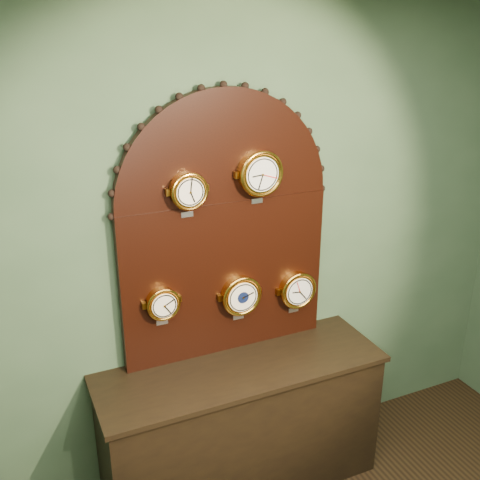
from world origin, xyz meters
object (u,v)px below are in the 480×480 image
arabic_clock (260,173)px  barometer (241,295)px  shop_counter (241,428)px  roman_clock (188,191)px  display_board (225,220)px  tide_clock (297,290)px  hygrometer (163,303)px

arabic_clock → barometer: bearing=179.9°
shop_counter → roman_clock: bearing=145.5°
display_board → barometer: size_ratio=5.31×
shop_counter → tide_clock: (0.43, 0.15, 0.75)m
display_board → barometer: (0.06, -0.07, -0.44)m
display_board → hygrometer: (-0.39, -0.07, -0.39)m
display_board → arabic_clock: display_board is taller
hygrometer → barometer: (0.45, -0.00, -0.05)m
tide_clock → arabic_clock: bearing=-179.9°
barometer → hygrometer: bearing=179.8°
tide_clock → barometer: bearing=-179.9°
roman_clock → barometer: size_ratio=0.86×
roman_clock → arabic_clock: (0.40, -0.00, 0.05)m
display_board → barometer: display_board is taller
roman_clock → arabic_clock: 0.40m
roman_clock → tide_clock: bearing=-0.1°
roman_clock → display_board: bearing=16.3°
hygrometer → tide_clock: hygrometer is taller
arabic_clock → hygrometer: 0.86m
roman_clock → barometer: roman_clock is taller
barometer → roman_clock: bearing=179.8°
shop_counter → arabic_clock: (0.18, 0.15, 1.48)m
hygrometer → barometer: 0.46m
roman_clock → tide_clock: (0.65, -0.00, -0.69)m
hygrometer → shop_counter: bearing=-21.6°
hygrometer → display_board: bearing=9.5°
hygrometer → tide_clock: 0.82m
display_board → tide_clock: 0.65m
shop_counter → arabic_clock: 1.50m
barometer → display_board: bearing=134.0°
display_board → tide_clock: (0.43, -0.07, -0.48)m
arabic_clock → barometer: 0.70m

